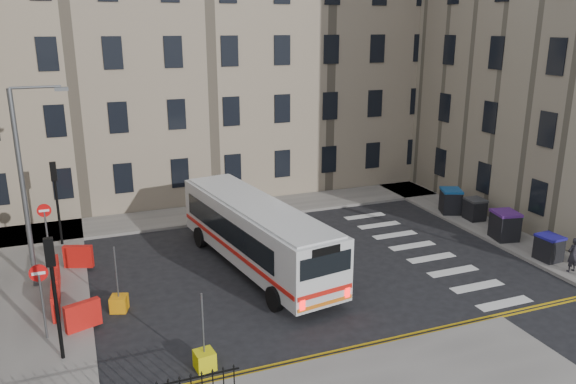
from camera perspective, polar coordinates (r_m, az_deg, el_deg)
ground at (r=26.08m, az=5.58°, el=-6.96°), size 120.00×120.00×0.00m
pavement_north at (r=31.98m, az=-11.18°, el=-2.56°), size 36.00×3.20×0.15m
pavement_east at (r=33.81m, az=16.24°, el=-1.87°), size 2.40×26.00×0.15m
pavement_west at (r=24.71m, az=-26.58°, el=-9.95°), size 6.00×22.00×0.15m
terrace_north at (r=37.02m, az=-15.50°, el=13.25°), size 38.30×10.80×17.20m
traffic_light_nw at (r=28.77m, az=-22.53°, el=0.15°), size 0.28×0.22×4.10m
traffic_light_sw at (r=18.85m, az=-22.75°, el=-8.27°), size 0.28×0.22×4.10m
streetlamp at (r=24.12m, az=-25.34°, el=0.44°), size 0.50×0.22×8.14m
no_entry_north at (r=27.11m, az=-23.42°, el=-2.68°), size 0.60×0.08×3.00m
no_entry_south at (r=20.57m, az=-23.86°, el=-8.74°), size 0.60×0.08×3.00m
roadworks_barriers at (r=23.85m, az=-21.65°, el=-8.75°), size 1.66×6.26×1.00m
bus at (r=24.64m, az=-3.25°, el=-4.07°), size 4.17×11.10×2.95m
wheelie_bin_a at (r=28.07m, az=24.98°, el=-5.14°), size 0.98×1.11×1.17m
wheelie_bin_b at (r=29.88m, az=21.15°, el=-3.16°), size 1.36×1.49×1.42m
wheelie_bin_c at (r=30.40m, az=21.52°, el=-3.13°), size 1.20×1.29×1.16m
wheelie_bin_d at (r=32.35m, az=18.44°, el=-1.65°), size 1.00×1.13×1.17m
wheelie_bin_e at (r=33.09m, az=16.19°, el=-0.86°), size 1.48×1.56×1.37m
pedestrian at (r=27.15m, az=26.96°, el=-5.71°), size 0.57×0.38×1.55m
bollard_yellow at (r=22.50m, az=-16.78°, el=-10.79°), size 0.76×0.76×0.60m
bollard_chevron at (r=18.55m, az=-8.47°, el=-16.52°), size 0.67×0.67×0.60m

